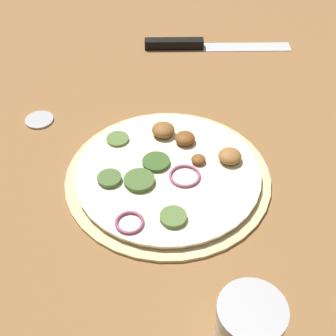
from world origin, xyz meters
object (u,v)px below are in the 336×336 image
pizza (168,173)px  loose_cap (39,119)px  spice_jar (247,331)px  knife (192,45)px

pizza → loose_cap: 0.24m
spice_jar → pizza: bearing=-12.6°
spice_jar → loose_cap: spice_jar is taller
pizza → knife: size_ratio=1.09×
pizza → loose_cap: size_ratio=6.37×
spice_jar → loose_cap: size_ratio=1.92×
knife → pizza: bearing=-98.5°
knife → spice_jar: size_ratio=3.03×
pizza → loose_cap: bearing=28.9°
pizza → loose_cap: (0.21, 0.12, -0.00)m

